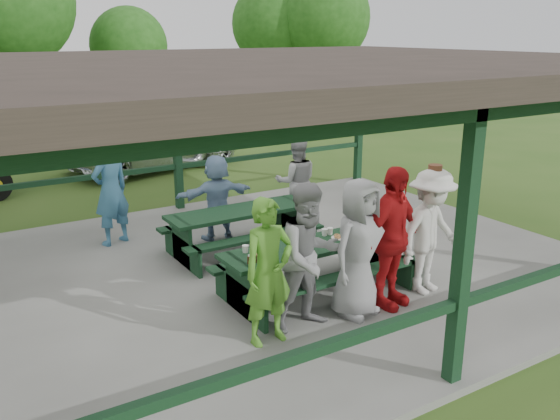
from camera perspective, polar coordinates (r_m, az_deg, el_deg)
ground at (r=9.60m, az=-0.82°, el=-5.89°), size 90.00×90.00×0.00m
concrete_slab at (r=9.58m, az=-0.82°, el=-5.61°), size 10.00×8.00×0.10m
pavilion_structure at (r=8.86m, az=-0.91°, el=13.35°), size 10.60×8.60×3.24m
picnic_table_near at (r=8.45m, az=3.47°, el=-4.91°), size 2.80×1.39×0.75m
picnic_table_far at (r=9.99m, az=-3.84°, el=-1.49°), size 2.47×1.39×0.75m
table_setting at (r=8.32m, az=3.02°, el=-3.05°), size 2.45×0.45×0.10m
contestant_green at (r=6.99m, az=-1.11°, el=-5.96°), size 0.67×0.45×1.80m
contestant_grey_left at (r=7.33m, az=2.89°, el=-4.54°), size 0.92×0.72×1.88m
contestant_grey_mid at (r=7.72m, az=7.55°, el=-3.67°), size 1.02×0.79×1.85m
contestant_red at (r=8.01m, az=10.69°, el=-2.67°), size 1.23×0.75×1.95m
contestant_white_fedora at (r=8.59m, az=14.26°, el=-2.01°), size 1.27×0.85×1.87m
spectator_lblue at (r=10.60m, az=-6.10°, el=1.24°), size 1.46×0.55×1.54m
spectator_blue at (r=10.64m, az=-15.98°, el=1.83°), size 0.82×0.68×1.94m
spectator_grey at (r=11.32m, az=1.59°, el=2.75°), size 1.01×0.92×1.70m
pickup_truck at (r=17.05m, az=-12.03°, el=6.38°), size 5.46×3.33×1.42m
tree_left at (r=22.74m, az=-24.78°, el=17.78°), size 4.38×4.38×6.84m
tree_mid at (r=24.48m, az=-14.33°, el=15.04°), size 2.96×2.96×4.63m
tree_right at (r=26.40m, az=4.18°, el=17.94°), size 3.97×3.97×6.21m
tree_far_right at (r=26.88m, az=-0.46°, el=17.46°), size 3.75×3.75×5.86m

